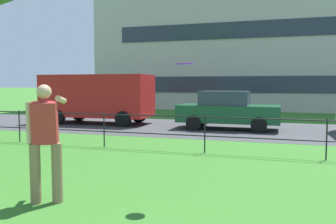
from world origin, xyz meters
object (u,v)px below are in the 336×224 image
at_px(panel_van_center, 97,96).
at_px(apartment_building_background, 295,16).
at_px(frisbee, 185,64).
at_px(person_thrower, 45,139).
at_px(car_dark_green_right, 228,110).

height_order(panel_van_center, apartment_building_background, apartment_building_background).
xyz_separation_m(frisbee, apartment_building_background, (2.55, 25.94, 5.26)).
bearing_deg(apartment_building_background, frisbee, -95.62).
relative_size(frisbee, apartment_building_background, 0.01).
bearing_deg(person_thrower, frisbee, 22.54).
xyz_separation_m(person_thrower, apartment_building_background, (4.52, 26.76, 6.41)).
bearing_deg(person_thrower, apartment_building_background, 80.41).
height_order(car_dark_green_right, apartment_building_background, apartment_building_background).
bearing_deg(panel_van_center, person_thrower, -65.33).
bearing_deg(car_dark_green_right, person_thrower, -98.26).
xyz_separation_m(panel_van_center, car_dark_green_right, (6.02, -0.32, -0.49)).
bearing_deg(car_dark_green_right, frisbee, -86.43).
distance_m(frisbee, car_dark_green_right, 9.02).
relative_size(person_thrower, panel_van_center, 0.36).
height_order(person_thrower, panel_van_center, panel_van_center).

